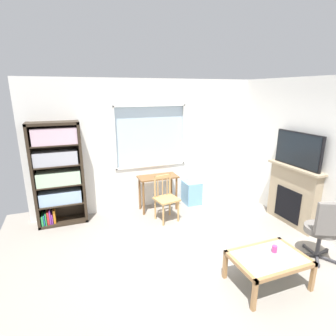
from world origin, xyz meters
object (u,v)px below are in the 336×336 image
at_px(wooden_chair, 166,198).
at_px(plastic_drawer_unit, 192,192).
at_px(office_chair, 324,228).
at_px(sippy_cup, 274,249).
at_px(desk_under_window, 158,183).
at_px(bookshelf, 57,170).
at_px(coffee_table, 269,260).
at_px(fireplace, 292,195).
at_px(tv, 298,150).

bearing_deg(wooden_chair, plastic_drawer_unit, 33.77).
distance_m(plastic_drawer_unit, office_chair, 2.83).
xyz_separation_m(plastic_drawer_unit, sippy_cup, (-0.10, -2.74, 0.21)).
bearing_deg(desk_under_window, bookshelf, 176.87).
bearing_deg(coffee_table, sippy_cup, 24.72).
bearing_deg(fireplace, wooden_chair, 155.63).
height_order(wooden_chair, office_chair, office_chair).
distance_m(bookshelf, wooden_chair, 2.11).
xyz_separation_m(bookshelf, tv, (4.11, -1.62, 0.40)).
bearing_deg(tv, bookshelf, 158.50).
height_order(bookshelf, office_chair, bookshelf).
bearing_deg(plastic_drawer_unit, sippy_cup, -92.19).
relative_size(plastic_drawer_unit, coffee_table, 0.53).
bearing_deg(bookshelf, tv, -21.50).
bearing_deg(sippy_cup, fireplace, 38.76).
height_order(bookshelf, desk_under_window, bookshelf).
height_order(fireplace, tv, tv).
bearing_deg(desk_under_window, coffee_table, -77.98).
xyz_separation_m(desk_under_window, sippy_cup, (0.72, -2.69, -0.14)).
bearing_deg(office_chair, sippy_cup, -176.02).
distance_m(fireplace, office_chair, 1.21).
xyz_separation_m(fireplace, coffee_table, (-1.60, -1.24, -0.22)).
bearing_deg(fireplace, desk_under_window, 145.34).
bearing_deg(fireplace, coffee_table, -142.27).
bearing_deg(coffee_table, tv, 38.04).
distance_m(fireplace, tv, 0.89).
xyz_separation_m(tv, sippy_cup, (-1.45, -1.18, -1.00)).
height_order(bookshelf, sippy_cup, bookshelf).
relative_size(plastic_drawer_unit, office_chair, 0.51).
bearing_deg(tv, sippy_cup, -140.89).
xyz_separation_m(wooden_chair, sippy_cup, (0.74, -2.18, 0.00)).
height_order(plastic_drawer_unit, tv, tv).
height_order(plastic_drawer_unit, office_chair, office_chair).
distance_m(wooden_chair, office_chair, 2.72).
xyz_separation_m(plastic_drawer_unit, tv, (1.34, -1.56, 1.21)).
distance_m(wooden_chair, coffee_table, 2.32).
bearing_deg(wooden_chair, fireplace, -24.37).
xyz_separation_m(office_chair, coffee_table, (-1.11, -0.13, -0.19)).
xyz_separation_m(bookshelf, office_chair, (3.64, -2.73, -0.51)).
relative_size(plastic_drawer_unit, fireplace, 0.44).
height_order(fireplace, office_chair, fireplace).
distance_m(plastic_drawer_unit, tv, 2.39).
relative_size(desk_under_window, sippy_cup, 9.25).
distance_m(office_chair, coffee_table, 1.13).
relative_size(fireplace, coffee_table, 1.22).
distance_m(plastic_drawer_unit, fireplace, 2.10).
bearing_deg(office_chair, tv, 66.85).
bearing_deg(bookshelf, plastic_drawer_unit, -1.16).
distance_m(desk_under_window, fireplace, 2.66).
relative_size(coffee_table, sippy_cup, 10.66).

